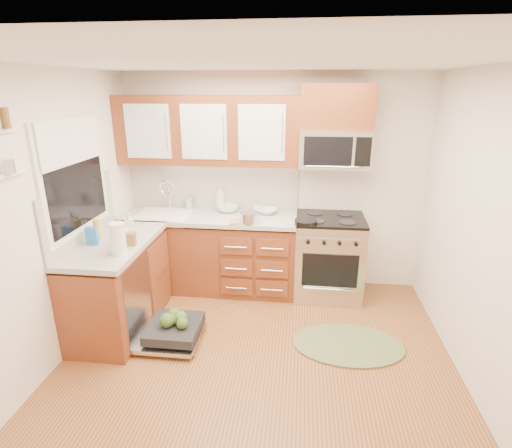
# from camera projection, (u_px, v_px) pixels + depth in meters

# --- Properties ---
(floor) EXTENTS (3.50, 3.50, 0.00)m
(floor) POSITION_uv_depth(u_px,v_px,m) (256.00, 368.00, 3.50)
(floor) COLOR brown
(floor) RESTS_ON ground
(ceiling) EXTENTS (3.50, 3.50, 0.00)m
(ceiling) POSITION_uv_depth(u_px,v_px,m) (256.00, 61.00, 2.69)
(ceiling) COLOR white
(ceiling) RESTS_ON ground
(wall_back) EXTENTS (3.50, 0.04, 2.50)m
(wall_back) POSITION_uv_depth(u_px,v_px,m) (273.00, 183.00, 4.74)
(wall_back) COLOR silver
(wall_back) RESTS_ON ground
(wall_front) EXTENTS (3.50, 0.04, 2.50)m
(wall_front) POSITION_uv_depth(u_px,v_px,m) (200.00, 402.00, 1.45)
(wall_front) COLOR silver
(wall_front) RESTS_ON ground
(wall_left) EXTENTS (0.04, 3.50, 2.50)m
(wall_left) POSITION_uv_depth(u_px,v_px,m) (45.00, 226.00, 3.29)
(wall_left) COLOR silver
(wall_left) RESTS_ON ground
(wall_right) EXTENTS (0.04, 3.50, 2.50)m
(wall_right) POSITION_uv_depth(u_px,v_px,m) (494.00, 244.00, 2.90)
(wall_right) COLOR silver
(wall_right) RESTS_ON ground
(base_cabinet_back) EXTENTS (2.05, 0.60, 0.85)m
(base_cabinet_back) POSITION_uv_depth(u_px,v_px,m) (210.00, 254.00, 4.80)
(base_cabinet_back) COLOR maroon
(base_cabinet_back) RESTS_ON ground
(base_cabinet_left) EXTENTS (0.60, 1.25, 0.85)m
(base_cabinet_left) POSITION_uv_depth(u_px,v_px,m) (119.00, 287.00, 4.01)
(base_cabinet_left) COLOR maroon
(base_cabinet_left) RESTS_ON ground
(countertop_back) EXTENTS (2.07, 0.64, 0.05)m
(countertop_back) POSITION_uv_depth(u_px,v_px,m) (208.00, 217.00, 4.64)
(countertop_back) COLOR #B1ABA1
(countertop_back) RESTS_ON base_cabinet_back
(countertop_left) EXTENTS (0.64, 1.27, 0.05)m
(countertop_left) POSITION_uv_depth(u_px,v_px,m) (114.00, 244.00, 3.86)
(countertop_left) COLOR #B1ABA1
(countertop_left) RESTS_ON base_cabinet_left
(backsplash_back) EXTENTS (2.05, 0.02, 0.57)m
(backsplash_back) POSITION_uv_depth(u_px,v_px,m) (213.00, 185.00, 4.82)
(backsplash_back) COLOR #B3ADA1
(backsplash_back) RESTS_ON ground
(backsplash_left) EXTENTS (0.02, 1.25, 0.57)m
(backsplash_left) POSITION_uv_depth(u_px,v_px,m) (81.00, 212.00, 3.79)
(backsplash_left) COLOR #B3ADA1
(backsplash_left) RESTS_ON ground
(upper_cabinets) EXTENTS (2.05, 0.35, 0.75)m
(upper_cabinets) POSITION_uv_depth(u_px,v_px,m) (208.00, 130.00, 4.45)
(upper_cabinets) COLOR maroon
(upper_cabinets) RESTS_ON ground
(cabinet_over_mw) EXTENTS (0.76, 0.35, 0.47)m
(cabinet_over_mw) POSITION_uv_depth(u_px,v_px,m) (337.00, 107.00, 4.21)
(cabinet_over_mw) COLOR maroon
(cabinet_over_mw) RESTS_ON ground
(range) EXTENTS (0.76, 0.64, 0.95)m
(range) POSITION_uv_depth(u_px,v_px,m) (328.00, 257.00, 4.61)
(range) COLOR silver
(range) RESTS_ON ground
(microwave) EXTENTS (0.76, 0.38, 0.40)m
(microwave) POSITION_uv_depth(u_px,v_px,m) (334.00, 149.00, 4.33)
(microwave) COLOR silver
(microwave) RESTS_ON ground
(sink) EXTENTS (0.62, 0.50, 0.26)m
(sink) POSITION_uv_depth(u_px,v_px,m) (165.00, 224.00, 4.71)
(sink) COLOR white
(sink) RESTS_ON ground
(dishwasher) EXTENTS (0.70, 0.60, 0.20)m
(dishwasher) POSITION_uv_depth(u_px,v_px,m) (171.00, 332.00, 3.84)
(dishwasher) COLOR silver
(dishwasher) RESTS_ON ground
(window) EXTENTS (0.03, 1.05, 1.05)m
(window) POSITION_uv_depth(u_px,v_px,m) (74.00, 177.00, 3.66)
(window) COLOR white
(window) RESTS_ON ground
(window_blind) EXTENTS (0.02, 0.96, 0.40)m
(window_blind) POSITION_uv_depth(u_px,v_px,m) (71.00, 141.00, 3.55)
(window_blind) COLOR white
(window_blind) RESTS_ON ground
(shelf_lower) EXTENTS (0.04, 0.40, 0.03)m
(shelf_lower) POSITION_uv_depth(u_px,v_px,m) (6.00, 175.00, 2.79)
(shelf_lower) COLOR white
(shelf_lower) RESTS_ON ground
(rug) EXTENTS (1.18, 0.91, 0.02)m
(rug) POSITION_uv_depth(u_px,v_px,m) (348.00, 345.00, 3.80)
(rug) COLOR olive
(rug) RESTS_ON ground
(skillet) EXTENTS (0.32, 0.32, 0.05)m
(skillet) POSITION_uv_depth(u_px,v_px,m) (306.00, 222.00, 4.25)
(skillet) COLOR black
(skillet) RESTS_ON range
(stock_pot) EXTENTS (0.24, 0.24, 0.12)m
(stock_pot) POSITION_uv_depth(u_px,v_px,m) (249.00, 218.00, 4.35)
(stock_pot) COLOR silver
(stock_pot) RESTS_ON countertop_back
(cutting_board) EXTENTS (0.29, 0.21, 0.02)m
(cutting_board) POSITION_uv_depth(u_px,v_px,m) (242.00, 222.00, 4.37)
(cutting_board) COLOR tan
(cutting_board) RESTS_ON countertop_back
(canister) EXTENTS (0.12, 0.12, 0.16)m
(canister) POSITION_uv_depth(u_px,v_px,m) (190.00, 203.00, 4.83)
(canister) COLOR silver
(canister) RESTS_ON countertop_back
(paper_towel_roll) EXTENTS (0.16, 0.16, 0.29)m
(paper_towel_roll) POSITION_uv_depth(u_px,v_px,m) (118.00, 239.00, 3.51)
(paper_towel_roll) COLOR white
(paper_towel_roll) RESTS_ON countertop_left
(mustard_bottle) EXTENTS (0.08, 0.08, 0.19)m
(mustard_bottle) POSITION_uv_depth(u_px,v_px,m) (97.00, 230.00, 3.88)
(mustard_bottle) COLOR gold
(mustard_bottle) RESTS_ON countertop_left
(red_bottle) EXTENTS (0.07, 0.07, 0.26)m
(red_bottle) POSITION_uv_depth(u_px,v_px,m) (119.00, 240.00, 3.53)
(red_bottle) COLOR red
(red_bottle) RESTS_ON countertop_left
(wooden_box) EXTENTS (0.13, 0.11, 0.12)m
(wooden_box) POSITION_uv_depth(u_px,v_px,m) (129.00, 239.00, 3.74)
(wooden_box) COLOR brown
(wooden_box) RESTS_ON countertop_left
(blue_carton) EXTENTS (0.11, 0.08, 0.17)m
(blue_carton) POSITION_uv_depth(u_px,v_px,m) (92.00, 236.00, 3.75)
(blue_carton) COLOR blue
(blue_carton) RESTS_ON countertop_left
(bowl_a) EXTENTS (0.31, 0.31, 0.06)m
(bowl_a) POSITION_uv_depth(u_px,v_px,m) (267.00, 211.00, 4.68)
(bowl_a) COLOR #999999
(bowl_a) RESTS_ON countertop_back
(bowl_b) EXTENTS (0.33, 0.33, 0.08)m
(bowl_b) POSITION_uv_depth(u_px,v_px,m) (228.00, 209.00, 4.75)
(bowl_b) COLOR #999999
(bowl_b) RESTS_ON countertop_back
(cup) EXTENTS (0.14, 0.14, 0.09)m
(cup) POSITION_uv_depth(u_px,v_px,m) (257.00, 208.00, 4.75)
(cup) COLOR #999999
(cup) RESTS_ON countertop_back
(soap_bottle_a) EXTENTS (0.12, 0.12, 0.30)m
(soap_bottle_a) POSITION_uv_depth(u_px,v_px,m) (221.00, 198.00, 4.80)
(soap_bottle_a) COLOR #999999
(soap_bottle_a) RESTS_ON countertop_back
(soap_bottle_b) EXTENTS (0.12, 0.12, 0.20)m
(soap_bottle_b) POSITION_uv_depth(u_px,v_px,m) (129.00, 222.00, 4.09)
(soap_bottle_b) COLOR #999999
(soap_bottle_b) RESTS_ON countertop_left
(soap_bottle_c) EXTENTS (0.18, 0.18, 0.18)m
(soap_bottle_c) POSITION_uv_depth(u_px,v_px,m) (124.00, 233.00, 3.81)
(soap_bottle_c) COLOR #999999
(soap_bottle_c) RESTS_ON countertop_left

